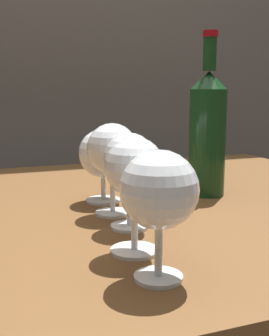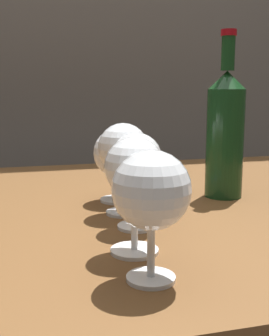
# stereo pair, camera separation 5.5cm
# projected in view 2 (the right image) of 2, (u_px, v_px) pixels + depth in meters

# --- Properties ---
(dining_table) EXTENTS (1.37, 0.91, 0.76)m
(dining_table) POSITION_uv_depth(u_px,v_px,m) (90.00, 252.00, 0.82)
(dining_table) COLOR brown
(dining_table) RESTS_ON ground_plane
(wine_glass_rose) EXTENTS (0.09, 0.09, 0.15)m
(wine_glass_rose) POSITION_uv_depth(u_px,v_px,m) (151.00, 192.00, 0.47)
(wine_glass_rose) COLOR white
(wine_glass_rose) RESTS_ON dining_table
(wine_glass_pinot) EXTENTS (0.08, 0.08, 0.15)m
(wine_glass_pinot) POSITION_uv_depth(u_px,v_px,m) (135.00, 170.00, 0.55)
(wine_glass_pinot) COLOR white
(wine_glass_pinot) RESTS_ON dining_table
(wine_glass_chardonnay) EXTENTS (0.08, 0.08, 0.15)m
(wine_glass_chardonnay) POSITION_uv_depth(u_px,v_px,m) (136.00, 161.00, 0.65)
(wine_glass_chardonnay) COLOR white
(wine_glass_chardonnay) RESTS_ON dining_table
(wine_glass_cabernet) EXTENTS (0.09, 0.09, 0.16)m
(wine_glass_cabernet) POSITION_uv_depth(u_px,v_px,m) (123.00, 150.00, 0.73)
(wine_glass_cabernet) COLOR white
(wine_glass_cabernet) RESTS_ON dining_table
(wine_glass_port) EXTENTS (0.09, 0.09, 0.14)m
(wine_glass_port) POSITION_uv_depth(u_px,v_px,m) (117.00, 155.00, 0.82)
(wine_glass_port) COLOR white
(wine_glass_port) RESTS_ON dining_table
(wine_bottle) EXTENTS (0.07, 0.07, 0.32)m
(wine_bottle) POSITION_uv_depth(u_px,v_px,m) (225.00, 132.00, 0.85)
(wine_bottle) COLOR #143819
(wine_bottle) RESTS_ON dining_table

